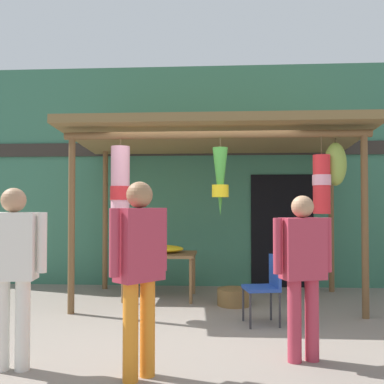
# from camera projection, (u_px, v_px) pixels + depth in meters

# --- Properties ---
(ground_plane) EXTENTS (30.00, 30.00, 0.00)m
(ground_plane) POSITION_uv_depth(u_px,v_px,m) (201.00, 321.00, 5.59)
(ground_plane) COLOR gray
(shop_facade) EXTENTS (9.77, 0.29, 3.99)m
(shop_facade) POSITION_uv_depth(u_px,v_px,m) (207.00, 176.00, 8.17)
(shop_facade) COLOR #387056
(shop_facade) RESTS_ON ground_plane
(market_stall_canopy) EXTENTS (4.38, 2.26, 2.66)m
(market_stall_canopy) POSITION_uv_depth(u_px,v_px,m) (217.00, 146.00, 6.69)
(market_stall_canopy) COLOR brown
(market_stall_canopy) RESTS_ON ground_plane
(display_table) EXTENTS (1.12, 0.83, 0.70)m
(display_table) POSITION_uv_depth(u_px,v_px,m) (160.00, 258.00, 7.00)
(display_table) COLOR brown
(display_table) RESTS_ON ground_plane
(flower_heap_on_table) EXTENTS (0.77, 0.54, 0.12)m
(flower_heap_on_table) POSITION_uv_depth(u_px,v_px,m) (160.00, 249.00, 7.06)
(flower_heap_on_table) COLOR yellow
(flower_heap_on_table) RESTS_ON display_table
(folding_chair) EXTENTS (0.47, 0.47, 0.84)m
(folding_chair) POSITION_uv_depth(u_px,v_px,m) (267.00, 283.00, 5.48)
(folding_chair) COLOR #2347A8
(folding_chair) RESTS_ON ground_plane
(wicker_basket_by_table) EXTENTS (0.48, 0.48, 0.24)m
(wicker_basket_by_table) POSITION_uv_depth(u_px,v_px,m) (234.00, 297.00, 6.49)
(wicker_basket_by_table) COLOR brown
(wicker_basket_by_table) RESTS_ON ground_plane
(customer_foreground) EXTENTS (0.43, 0.46, 1.67)m
(customer_foreground) POSITION_uv_depth(u_px,v_px,m) (139.00, 262.00, 3.78)
(customer_foreground) COLOR orange
(customer_foreground) RESTS_ON ground_plane
(shopper_by_bananas) EXTENTS (0.59, 0.26, 1.62)m
(shopper_by_bananas) POSITION_uv_depth(u_px,v_px,m) (13.00, 262.00, 3.98)
(shopper_by_bananas) COLOR silver
(shopper_by_bananas) RESTS_ON ground_plane
(passerby_at_right) EXTENTS (0.57, 0.33, 1.55)m
(passerby_at_right) POSITION_uv_depth(u_px,v_px,m) (303.00, 264.00, 4.20)
(passerby_at_right) COLOR #B23347
(passerby_at_right) RESTS_ON ground_plane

